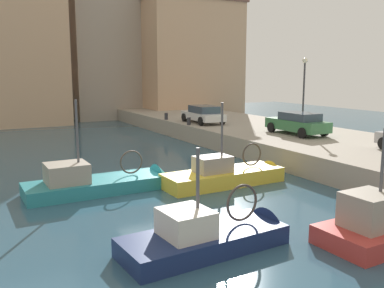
% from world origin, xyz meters
% --- Properties ---
extents(water_surface, '(80.00, 80.00, 0.00)m').
position_xyz_m(water_surface, '(0.00, 0.00, 0.00)').
color(water_surface, '#2D5166').
rests_on(water_surface, ground).
extents(quay_wall, '(9.00, 56.00, 1.20)m').
position_xyz_m(quay_wall, '(11.50, 0.00, 0.60)').
color(quay_wall, '#9E9384').
rests_on(quay_wall, ground).
extents(fishing_boat_yellow, '(6.54, 2.11, 4.60)m').
position_xyz_m(fishing_boat_yellow, '(3.31, -1.75, 0.11)').
color(fishing_boat_yellow, gold).
rests_on(fishing_boat_yellow, ground).
extents(fishing_boat_teal, '(6.72, 2.33, 4.93)m').
position_xyz_m(fishing_boat_teal, '(-2.20, -0.19, 0.13)').
color(fishing_boat_teal, teal).
rests_on(fishing_boat_teal, ground).
extents(fishing_boat_navy, '(5.83, 2.22, 3.91)m').
position_xyz_m(fishing_boat_navy, '(-1.06, -7.62, 0.12)').
color(fishing_boat_navy, navy).
rests_on(fishing_boat_navy, ground).
extents(parked_car_green, '(1.97, 4.32, 1.39)m').
position_xyz_m(parked_car_green, '(11.18, 2.53, 1.92)').
color(parked_car_green, '#387547').
rests_on(parked_car_green, quay_wall).
extents(parked_car_white, '(2.21, 4.49, 1.34)m').
position_xyz_m(parked_car_white, '(8.89, 10.56, 1.89)').
color(parked_car_white, silver).
rests_on(parked_car_white, quay_wall).
extents(mooring_bollard_south, '(0.28, 0.28, 0.55)m').
position_xyz_m(mooring_bollard_south, '(7.35, 10.00, 1.48)').
color(mooring_bollard_south, '#2D2D33').
rests_on(mooring_bollard_south, quay_wall).
extents(mooring_bollard_mid, '(0.28, 0.28, 0.55)m').
position_xyz_m(mooring_bollard_mid, '(7.35, 14.00, 1.48)').
color(mooring_bollard_mid, '#2D2D33').
rests_on(mooring_bollard_mid, quay_wall).
extents(quay_streetlamp, '(0.36, 0.36, 4.83)m').
position_xyz_m(quay_streetlamp, '(13.00, 4.08, 4.45)').
color(quay_streetlamp, '#38383D').
rests_on(quay_streetlamp, quay_wall).
extents(waterfront_building_west, '(7.90, 6.67, 18.67)m').
position_xyz_m(waterfront_building_west, '(6.83, 28.67, 9.36)').
color(waterfront_building_west, '#A39384').
rests_on(waterfront_building_west, ground).
extents(waterfront_building_central, '(7.95, 8.81, 14.72)m').
position_xyz_m(waterfront_building_central, '(-1.94, 27.47, 7.38)').
color(waterfront_building_central, tan).
rests_on(waterfront_building_central, ground).
extents(waterfront_building_east, '(11.03, 9.02, 12.96)m').
position_xyz_m(waterfront_building_east, '(15.14, 25.67, 6.50)').
color(waterfront_building_east, tan).
rests_on(waterfront_building_east, ground).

